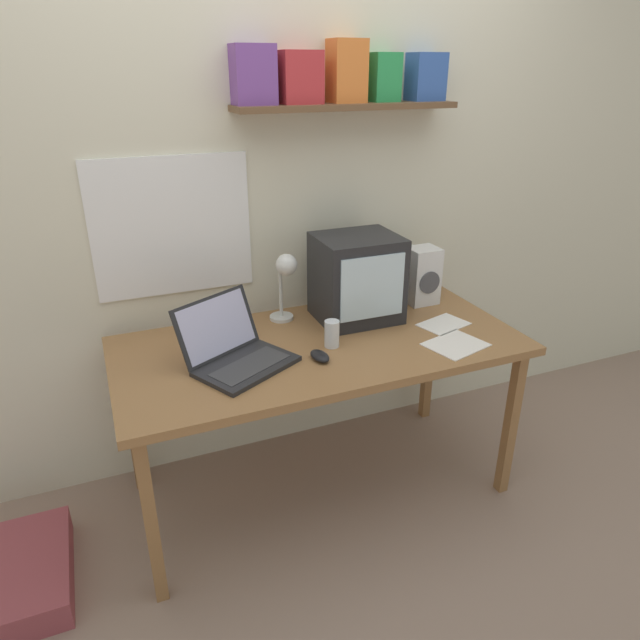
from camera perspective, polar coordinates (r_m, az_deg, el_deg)
The scene contains 11 objects.
ground_plane at distance 2.76m, azimuth 0.00°, elevation -16.33°, with size 12.00×12.00×0.00m, color gray.
back_wall at distance 2.59m, azimuth -4.04°, elevation 13.42°, with size 5.60×0.24×2.60m.
corner_desk at distance 2.37m, azimuth 0.00°, elevation -3.53°, with size 1.65×0.79×0.75m.
crt_monitor at distance 2.50m, azimuth 3.70°, elevation 4.20°, with size 0.35×0.31×0.38m.
laptop at distance 2.18m, azimuth -8.62°, elevation -2.83°, with size 0.46×0.45×0.24m.
desk_lamp at distance 2.45m, azimuth -3.50°, elevation 4.47°, with size 0.11×0.15×0.32m.
juice_glass at distance 2.29m, azimuth 1.19°, elevation -1.51°, with size 0.06×0.06×0.11m.
space_heater at distance 2.73m, azimuth 10.16°, elevation 4.40°, with size 0.14×0.14×0.27m.
computer_mouse at distance 2.20m, azimuth -0.02°, elevation -3.62°, with size 0.07×0.11×0.03m.
loose_paper_near_monitor at distance 2.38m, azimuth 13.41°, elevation -2.41°, with size 0.27×0.24×0.00m.
printed_handout at distance 2.55m, azimuth 12.26°, elevation -0.42°, with size 0.24×0.20×0.00m.
Camera 1 is at (-0.80, -1.94, 1.79)m, focal length 32.00 mm.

